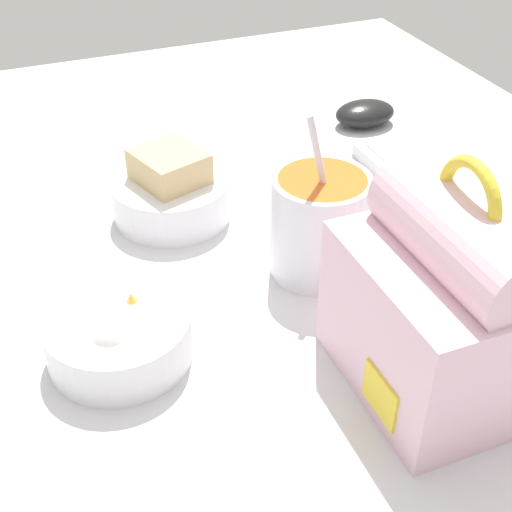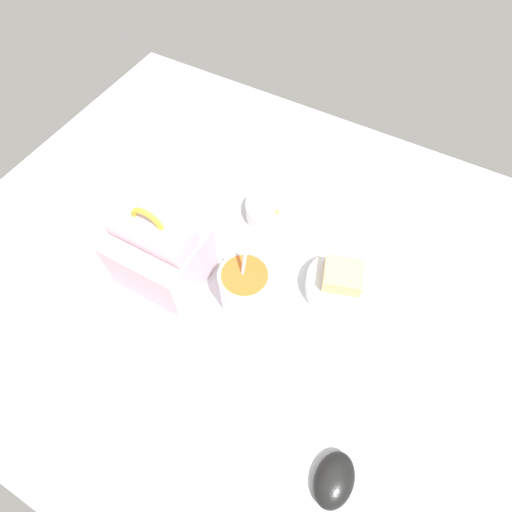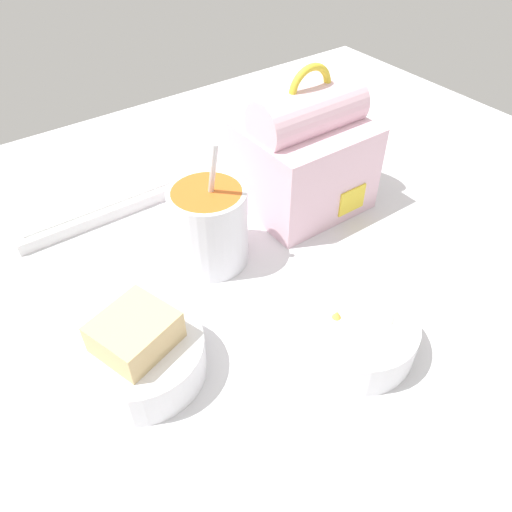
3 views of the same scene
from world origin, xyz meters
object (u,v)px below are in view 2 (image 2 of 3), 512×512
object	(u,v)px
keyboard	(205,410)
soup_cup	(245,288)
computer_mouse	(334,480)
bento_bowl_sandwich	(340,284)
bento_bowl_snacks	(274,209)
lunch_bag	(160,252)

from	to	relation	value
keyboard	soup_cup	xyz separation A→B (cm)	(4.58, -22.38, 4.69)
computer_mouse	keyboard	bearing A→B (deg)	2.20
bento_bowl_sandwich	computer_mouse	world-z (taller)	bento_bowl_sandwich
bento_bowl_sandwich	computer_mouse	size ratio (longest dim) A/B	1.53
bento_bowl_snacks	computer_mouse	xyz separation A→B (cm)	(-33.74, 43.71, -0.71)
computer_mouse	lunch_bag	bearing A→B (deg)	-22.07
bento_bowl_snacks	soup_cup	bearing A→B (deg)	102.94
bento_bowl_snacks	computer_mouse	size ratio (longest dim) A/B	1.47
soup_cup	computer_mouse	world-z (taller)	soup_cup
bento_bowl_sandwich	bento_bowl_snacks	world-z (taller)	bento_bowl_sandwich
lunch_bag	bento_bowl_sandwich	bearing A→B (deg)	-157.82
bento_bowl_snacks	computer_mouse	world-z (taller)	bento_bowl_snacks
keyboard	bento_bowl_sandwich	size ratio (longest dim) A/B	2.42
soup_cup	keyboard	bearing A→B (deg)	101.57
keyboard	lunch_bag	size ratio (longest dim) A/B	1.52
lunch_bag	soup_cup	distance (cm)	18.41
lunch_bag	soup_cup	bearing A→B (deg)	-172.01
bento_bowl_sandwich	bento_bowl_snacks	size ratio (longest dim) A/B	1.04
bento_bowl_sandwich	bento_bowl_snacks	bearing A→B (deg)	-27.97
keyboard	bento_bowl_sandwich	xyz separation A→B (cm)	(-11.09, -33.59, 2.09)
lunch_bag	bento_bowl_sandwich	world-z (taller)	lunch_bag
lunch_bag	computer_mouse	world-z (taller)	lunch_bag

